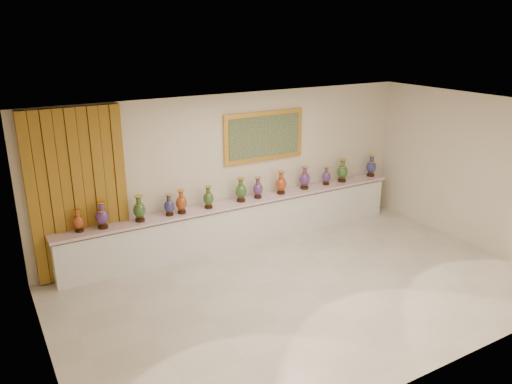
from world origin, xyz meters
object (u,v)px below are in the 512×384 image
counter (241,222)px  vase_1 (102,216)px  vase_2 (139,210)px  vase_0 (78,222)px

counter → vase_1: bearing=-179.1°
counter → vase_2: (-2.07, -0.05, 0.68)m
vase_0 → vase_2: (1.04, -0.05, 0.04)m
vase_0 → vase_1: size_ratio=0.83×
counter → vase_1: size_ratio=15.29×
counter → vase_0: 3.18m
vase_1 → vase_2: 0.65m
vase_0 → vase_2: size_ratio=0.82×
vase_1 → vase_0: bearing=173.4°
counter → vase_1: 2.81m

